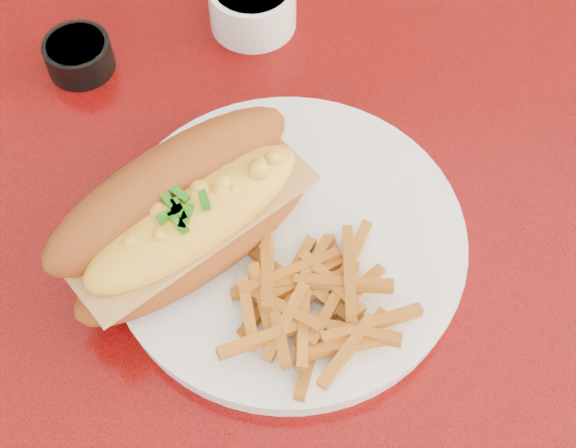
{
  "coord_description": "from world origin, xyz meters",
  "views": [
    {
      "loc": [
        -0.08,
        -0.4,
        1.35
      ],
      "look_at": [
        -0.08,
        -0.07,
        0.81
      ],
      "focal_mm": 50.0,
      "sensor_mm": 36.0,
      "label": 1
    }
  ],
  "objects_px": {
    "fork": "(367,209)",
    "diner_table": "(364,266)",
    "dinner_plate": "(288,242)",
    "mac_hoagie": "(186,213)",
    "gravy_ramekin": "(253,4)",
    "sauce_cup_left": "(79,55)"
  },
  "relations": [
    {
      "from": "fork",
      "to": "diner_table",
      "type": "bearing_deg",
      "value": -35.88
    },
    {
      "from": "dinner_plate",
      "to": "mac_hoagie",
      "type": "height_order",
      "value": "mac_hoagie"
    },
    {
      "from": "mac_hoagie",
      "to": "gravy_ramekin",
      "type": "bearing_deg",
      "value": 41.16
    },
    {
      "from": "dinner_plate",
      "to": "mac_hoagie",
      "type": "xyz_separation_m",
      "value": [
        -0.08,
        -0.0,
        0.05
      ]
    },
    {
      "from": "diner_table",
      "to": "sauce_cup_left",
      "type": "distance_m",
      "value": 0.36
    },
    {
      "from": "mac_hoagie",
      "to": "gravy_ramekin",
      "type": "height_order",
      "value": "mac_hoagie"
    },
    {
      "from": "diner_table",
      "to": "fork",
      "type": "relative_size",
      "value": 8.82
    },
    {
      "from": "gravy_ramekin",
      "to": "mac_hoagie",
      "type": "bearing_deg",
      "value": -99.31
    },
    {
      "from": "diner_table",
      "to": "fork",
      "type": "distance_m",
      "value": 0.19
    },
    {
      "from": "gravy_ramekin",
      "to": "sauce_cup_left",
      "type": "bearing_deg",
      "value": -160.2
    },
    {
      "from": "fork",
      "to": "mac_hoagie",
      "type": "bearing_deg",
      "value": 84.55
    },
    {
      "from": "diner_table",
      "to": "gravy_ramekin",
      "type": "relative_size",
      "value": 11.34
    },
    {
      "from": "dinner_plate",
      "to": "sauce_cup_left",
      "type": "relative_size",
      "value": 4.84
    },
    {
      "from": "mac_hoagie",
      "to": "sauce_cup_left",
      "type": "relative_size",
      "value": 3.38
    },
    {
      "from": "fork",
      "to": "dinner_plate",
      "type": "bearing_deg",
      "value": 94.62
    },
    {
      "from": "mac_hoagie",
      "to": "sauce_cup_left",
      "type": "bearing_deg",
      "value": 80.82
    },
    {
      "from": "dinner_plate",
      "to": "fork",
      "type": "distance_m",
      "value": 0.07
    },
    {
      "from": "dinner_plate",
      "to": "fork",
      "type": "bearing_deg",
      "value": 22.14
    },
    {
      "from": "fork",
      "to": "sauce_cup_left",
      "type": "height_order",
      "value": "sauce_cup_left"
    },
    {
      "from": "fork",
      "to": "gravy_ramekin",
      "type": "height_order",
      "value": "gravy_ramekin"
    },
    {
      "from": "mac_hoagie",
      "to": "fork",
      "type": "distance_m",
      "value": 0.15
    },
    {
      "from": "fork",
      "to": "sauce_cup_left",
      "type": "distance_m",
      "value": 0.32
    }
  ]
}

